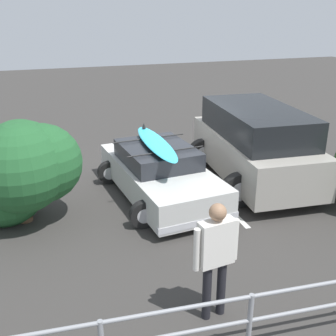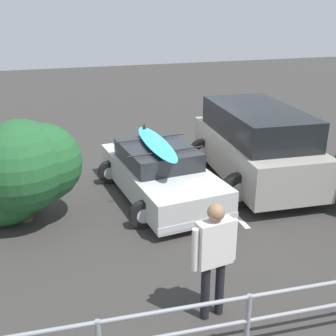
# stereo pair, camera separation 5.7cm
# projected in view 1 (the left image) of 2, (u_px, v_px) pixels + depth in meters

# --- Properties ---
(ground_plane) EXTENTS (44.00, 44.00, 0.02)m
(ground_plane) POSITION_uv_depth(u_px,v_px,m) (175.00, 182.00, 10.96)
(ground_plane) COLOR #383533
(ground_plane) RESTS_ON ground
(parking_stripe) EXTENTS (0.12, 4.13, 0.00)m
(parking_stripe) POSITION_uv_depth(u_px,v_px,m) (209.00, 189.00, 10.52)
(parking_stripe) COLOR silver
(parking_stripe) RESTS_ON ground
(sedan_car) EXTENTS (2.62, 4.24, 1.50)m
(sedan_car) POSITION_uv_depth(u_px,v_px,m) (160.00, 173.00, 9.97)
(sedan_car) COLOR silver
(sedan_car) RESTS_ON ground
(suv_car) EXTENTS (2.93, 4.55, 1.95)m
(suv_car) POSITION_uv_depth(u_px,v_px,m) (255.00, 144.00, 10.66)
(suv_car) COLOR #9E998E
(suv_car) RESTS_ON ground
(person_bystander) EXTENTS (0.71, 0.28, 1.84)m
(person_bystander) POSITION_uv_depth(u_px,v_px,m) (216.00, 251.00, 5.89)
(person_bystander) COLOR black
(person_bystander) RESTS_ON ground
(railing_fence) EXTENTS (9.60, 0.68, 0.91)m
(railing_fence) POSITION_uv_depth(u_px,v_px,m) (179.00, 326.00, 5.19)
(railing_fence) COLOR gray
(railing_fence) RESTS_ON ground
(bush_near_left) EXTENTS (2.52, 2.24, 2.30)m
(bush_near_left) POSITION_uv_depth(u_px,v_px,m) (23.00, 168.00, 8.59)
(bush_near_left) COLOR brown
(bush_near_left) RESTS_ON ground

